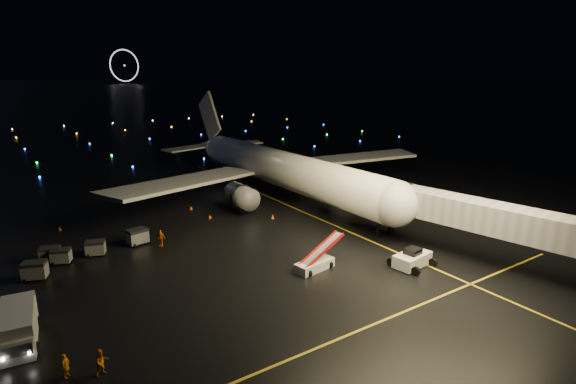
# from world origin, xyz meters

# --- Properties ---
(ground) EXTENTS (2000.00, 2000.00, 0.00)m
(ground) POSITION_xyz_m (0.00, 300.00, 0.00)
(ground) COLOR black
(ground) RESTS_ON ground
(lane_centre) EXTENTS (0.25, 80.00, 0.02)m
(lane_centre) POSITION_xyz_m (12.00, 15.00, 0.01)
(lane_centre) COLOR gold
(lane_centre) RESTS_ON ground
(lane_cross) EXTENTS (60.00, 0.25, 0.02)m
(lane_cross) POSITION_xyz_m (-5.00, -10.00, 0.01)
(lane_cross) COLOR gold
(lane_cross) RESTS_ON ground
(airliner) EXTENTS (56.28, 53.56, 15.68)m
(airliner) POSITION_xyz_m (13.27, 27.89, 7.84)
(airliner) COLOR silver
(airliner) RESTS_ON ground
(pushback_tug) EXTENTS (4.36, 2.69, 1.96)m
(pushback_tug) POSITION_xyz_m (10.55, -4.13, 0.98)
(pushback_tug) COLOR silver
(pushback_tug) RESTS_ON ground
(belt_loader) EXTENTS (6.42, 2.62, 3.02)m
(belt_loader) POSITION_xyz_m (1.71, 0.80, 1.51)
(belt_loader) COLOR silver
(belt_loader) RESTS_ON ground
(service_truck) EXTENTS (3.14, 7.52, 2.69)m
(service_truck) POSITION_xyz_m (-24.04, 2.90, 1.35)
(service_truck) COLOR silver
(service_truck) RESTS_ON ground
(crew_a) EXTENTS (0.72, 0.73, 1.71)m
(crew_a) POSITION_xyz_m (-21.82, -3.36, 0.85)
(crew_a) COLOR orange
(crew_a) RESTS_ON ground
(crew_b) EXTENTS (1.06, 0.91, 1.87)m
(crew_b) POSITION_xyz_m (-19.79, -4.42, 0.94)
(crew_b) COLOR orange
(crew_b) RESTS_ON ground
(crew_c) EXTENTS (1.12, 1.18, 1.96)m
(crew_c) POSITION_xyz_m (-9.13, 15.76, 0.98)
(crew_c) COLOR orange
(crew_c) RESTS_ON ground
(safety_cone_0) EXTENTS (0.62, 0.62, 0.54)m
(safety_cone_0) POSITION_xyz_m (6.83, 17.04, 0.27)
(safety_cone_0) COLOR #EC6100
(safety_cone_0) RESTS_ON ground
(safety_cone_1) EXTENTS (0.58, 0.58, 0.53)m
(safety_cone_1) POSITION_xyz_m (-0.89, 27.12, 0.26)
(safety_cone_1) COLOR #EC6100
(safety_cone_1) RESTS_ON ground
(safety_cone_2) EXTENTS (0.51, 0.51, 0.49)m
(safety_cone_2) POSITION_xyz_m (-0.25, 21.93, 0.25)
(safety_cone_2) COLOR #EC6100
(safety_cone_2) RESTS_ON ground
(safety_cone_3) EXTENTS (0.61, 0.61, 0.54)m
(safety_cone_3) POSITION_xyz_m (-18.06, 27.96, 0.27)
(safety_cone_3) COLOR #EC6100
(safety_cone_3) RESTS_ON ground
(ferris_wheel) EXTENTS (49.33, 16.80, 52.00)m
(ferris_wheel) POSITION_xyz_m (170.00, 720.00, 26.00)
(ferris_wheel) COLOR black
(ferris_wheel) RESTS_ON ground
(taxiway_lights) EXTENTS (164.00, 92.00, 0.36)m
(taxiway_lights) POSITION_xyz_m (0.00, 106.00, 0.18)
(taxiway_lights) COLOR black
(taxiway_lights) RESTS_ON ground
(baggage_cart_0) EXTENTS (2.30, 1.96, 1.65)m
(baggage_cart_0) POSITION_xyz_m (-15.91, 17.01, 0.82)
(baggage_cart_0) COLOR gray
(baggage_cart_0) RESTS_ON ground
(baggage_cart_1) EXTENTS (2.42, 1.88, 1.86)m
(baggage_cart_1) POSITION_xyz_m (-11.18, 17.71, 0.93)
(baggage_cart_1) COLOR gray
(baggage_cart_1) RESTS_ON ground
(baggage_cart_2) EXTENTS (2.22, 1.94, 1.57)m
(baggage_cart_2) POSITION_xyz_m (-19.36, 16.77, 0.79)
(baggage_cart_2) COLOR gray
(baggage_cart_2) RESTS_ON ground
(baggage_cart_3) EXTENTS (2.51, 2.15, 1.80)m
(baggage_cart_3) POSITION_xyz_m (-22.01, 14.06, 0.90)
(baggage_cart_3) COLOR gray
(baggage_cart_3) RESTS_ON ground
(baggage_cart_4) EXTENTS (2.29, 1.92, 1.66)m
(baggage_cart_4) POSITION_xyz_m (-20.25, 17.79, 0.83)
(baggage_cart_4) COLOR gray
(baggage_cart_4) RESTS_ON ground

